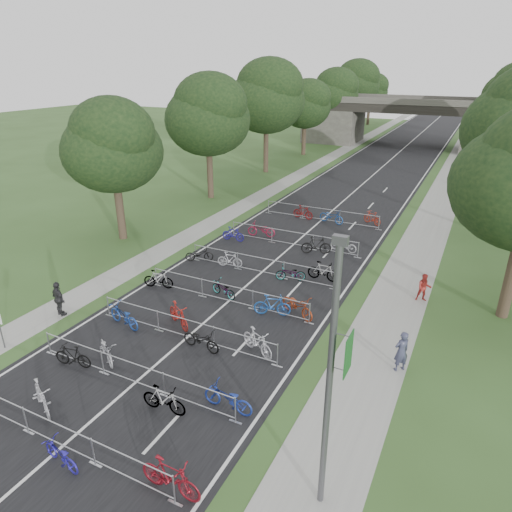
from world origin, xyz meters
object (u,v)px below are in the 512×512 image
at_px(overpass_bridge, 409,122).
at_px(bike_2, 61,455).
at_px(pedestrian_a, 401,351).
at_px(pedestrian_c, 59,299).
at_px(lamppost, 331,380).
at_px(bike_1, 42,397).
at_px(pedestrian_b, 424,288).

distance_m(overpass_bridge, bike_2, 65.55).
height_order(pedestrian_a, pedestrian_c, pedestrian_c).
relative_size(lamppost, pedestrian_c, 4.48).
bearing_deg(bike_1, lamppost, -58.31).
bearing_deg(bike_1, pedestrian_b, -10.76).
relative_size(overpass_bridge, bike_1, 15.89).
relative_size(overpass_bridge, pedestrian_a, 17.09).
xyz_separation_m(overpass_bridge, lamppost, (8.33, -63.00, 0.75)).
xyz_separation_m(overpass_bridge, pedestrian_c, (-6.80, -58.82, -2.62)).
relative_size(pedestrian_b, pedestrian_c, 0.84).
bearing_deg(bike_1, pedestrian_a, -27.42).
relative_size(overpass_bridge, bike_2, 18.51).
height_order(overpass_bridge, bike_2, overpass_bridge).
relative_size(bike_1, bike_2, 1.17).
height_order(bike_1, pedestrian_a, pedestrian_a).
height_order(bike_1, bike_2, bike_1).
xyz_separation_m(bike_1, pedestrian_a, (11.15, 8.23, 0.32)).
distance_m(bike_1, pedestrian_c, 7.10).
distance_m(pedestrian_a, pedestrian_b, 6.62).
height_order(overpass_bridge, pedestrian_a, overpass_bridge).
bearing_deg(lamppost, pedestrian_b, 86.41).
distance_m(overpass_bridge, pedestrian_c, 59.27).
relative_size(overpass_bridge, lamppost, 3.78).
bearing_deg(pedestrian_a, overpass_bridge, -125.22).
bearing_deg(bike_2, bike_1, -111.06).
bearing_deg(lamppost, bike_1, -174.46).
height_order(lamppost, pedestrian_b, lamppost).
bearing_deg(pedestrian_b, pedestrian_c, -165.08).
xyz_separation_m(bike_2, pedestrian_b, (8.57, 16.33, 0.33)).
xyz_separation_m(bike_1, bike_2, (2.58, -1.48, -0.15)).
bearing_deg(pedestrian_a, pedestrian_b, -134.59).
height_order(bike_1, pedestrian_b, pedestrian_b).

